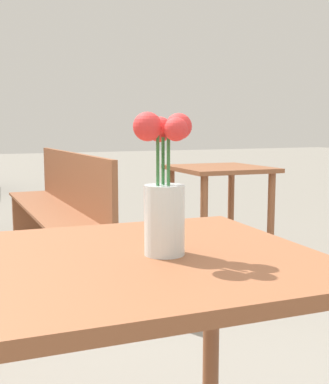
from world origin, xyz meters
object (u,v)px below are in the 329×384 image
table_front (119,310)px  flower_vase (164,196)px  table_back (219,187)px  bench_near (61,203)px

table_front → flower_vase: (0.10, -0.03, 0.25)m
flower_vase → table_back: 2.47m
bench_near → table_back: 1.17m
table_front → bench_near: (0.53, 2.54, -0.15)m
table_front → table_back: table_back is taller
bench_near → flower_vase: bearing=-99.6°
table_front → flower_vase: 0.27m
table_front → flower_vase: flower_vase is taller
flower_vase → table_back: (1.44, 1.99, -0.27)m
table_back → flower_vase: bearing=-125.8°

